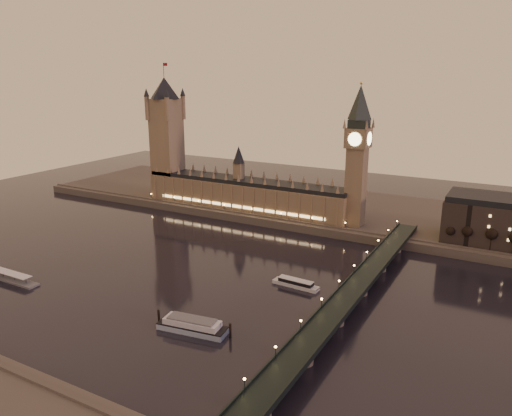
{
  "coord_description": "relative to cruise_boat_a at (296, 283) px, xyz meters",
  "views": [
    {
      "loc": [
        162.95,
        -226.52,
        117.5
      ],
      "look_at": [
        17.95,
        35.0,
        34.91
      ],
      "focal_mm": 35.0,
      "sensor_mm": 36.0,
      "label": 1
    }
  ],
  "objects": [
    {
      "name": "victoria_tower",
      "position": [
        -176.94,
        110.2,
        63.87
      ],
      "size": [
        31.68,
        31.68,
        118.0
      ],
      "color": "brown",
      "rests_on": "ground"
    },
    {
      "name": "moored_barge",
      "position": [
        -21.32,
        -68.9,
        1.07
      ],
      "size": [
        38.31,
        13.88,
        7.09
      ],
      "rotation": [
        0.0,
        0.0,
        0.14
      ],
      "color": "#8DA2B4",
      "rests_on": "ground"
    },
    {
      "name": "palace_of_westminster",
      "position": [
        -97.07,
        110.19,
        19.79
      ],
      "size": [
        180.0,
        26.62,
        52.0
      ],
      "color": "brown",
      "rests_on": "ground"
    },
    {
      "name": "far_embankment",
      "position": [
        -26.94,
        154.2,
        1.08
      ],
      "size": [
        560.0,
        130.0,
        6.0
      ],
      "primitive_type": "cube",
      "color": "#423D35",
      "rests_on": "ground"
    },
    {
      "name": "cruise_boat_a",
      "position": [
        0.0,
        0.0,
        0.0
      ],
      "size": [
        27.54,
        7.4,
        4.36
      ],
      "rotation": [
        0.0,
        0.0,
        -0.06
      ],
      "color": "silver",
      "rests_on": "ground"
    },
    {
      "name": "big_ben",
      "position": [
        -2.96,
        110.18,
        62.03
      ],
      "size": [
        17.68,
        17.68,
        104.0
      ],
      "color": "brown",
      "rests_on": "ground"
    },
    {
      "name": "pontoon_pier",
      "position": [
        -149.14,
        -72.29,
        -0.69
      ],
      "size": [
        42.91,
        7.15,
        11.44
      ],
      "color": "#595B5E",
      "rests_on": "ground"
    },
    {
      "name": "bare_tree_2",
      "position": [
        90.93,
        98.2,
        14.05
      ],
      "size": [
        6.56,
        6.56,
        13.33
      ],
      "color": "black",
      "rests_on": "ground"
    },
    {
      "name": "bare_tree_1",
      "position": [
        78.11,
        98.2,
        14.05
      ],
      "size": [
        6.56,
        6.56,
        13.33
      ],
      "color": "black",
      "rests_on": "ground"
    },
    {
      "name": "bare_tree_0",
      "position": [
        65.3,
        98.2,
        14.05
      ],
      "size": [
        6.56,
        6.56,
        13.33
      ],
      "color": "black",
      "rests_on": "ground"
    },
    {
      "name": "ground",
      "position": [
        -56.94,
        -10.8,
        -1.92
      ],
      "size": [
        700.0,
        700.0,
        0.0
      ],
      "primitive_type": "plane",
      "color": "black",
      "rests_on": "ground"
    },
    {
      "name": "westminster_bridge",
      "position": [
        34.67,
        -10.8,
        3.6
      ],
      "size": [
        13.2,
        260.0,
        15.3
      ],
      "color": "black",
      "rests_on": "ground"
    }
  ]
}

